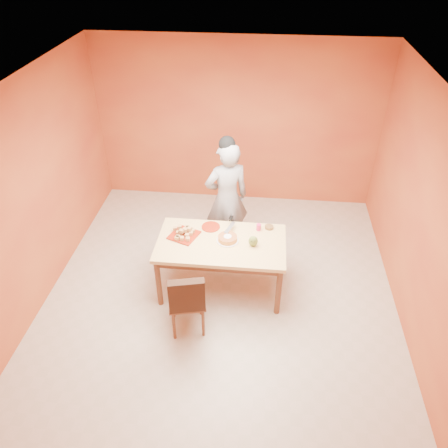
# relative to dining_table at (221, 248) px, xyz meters

# --- Properties ---
(floor) EXTENTS (5.00, 5.00, 0.00)m
(floor) POSITION_rel_dining_table_xyz_m (0.01, -0.21, -0.67)
(floor) COLOR beige
(floor) RESTS_ON ground
(ceiling) EXTENTS (5.00, 5.00, 0.00)m
(ceiling) POSITION_rel_dining_table_xyz_m (0.01, -0.21, 2.03)
(ceiling) COLOR white
(ceiling) RESTS_ON wall_back
(wall_back) EXTENTS (4.50, 0.00, 4.50)m
(wall_back) POSITION_rel_dining_table_xyz_m (0.01, 2.29, 0.68)
(wall_back) COLOR #C6652D
(wall_back) RESTS_ON floor
(wall_left) EXTENTS (0.00, 5.00, 5.00)m
(wall_left) POSITION_rel_dining_table_xyz_m (-2.24, -0.21, 0.68)
(wall_left) COLOR #C6652D
(wall_left) RESTS_ON floor
(wall_right) EXTENTS (0.00, 5.00, 5.00)m
(wall_right) POSITION_rel_dining_table_xyz_m (2.26, -0.21, 0.68)
(wall_right) COLOR #C6652D
(wall_right) RESTS_ON floor
(dining_table) EXTENTS (1.60, 0.90, 0.76)m
(dining_table) POSITION_rel_dining_table_xyz_m (0.00, 0.00, 0.00)
(dining_table) COLOR #DAC572
(dining_table) RESTS_ON floor
(dining_chair) EXTENTS (0.51, 0.57, 0.92)m
(dining_chair) POSITION_rel_dining_table_xyz_m (-0.32, -0.74, -0.19)
(dining_chair) COLOR brown
(dining_chair) RESTS_ON floor
(pastry_pile) EXTENTS (0.29, 0.29, 0.10)m
(pastry_pile) POSITION_rel_dining_table_xyz_m (-0.48, 0.08, 0.16)
(pastry_pile) COLOR tan
(pastry_pile) RESTS_ON pastry_platter
(person) EXTENTS (0.73, 0.61, 1.70)m
(person) POSITION_rel_dining_table_xyz_m (-0.01, 0.87, 0.19)
(person) COLOR gray
(person) RESTS_ON floor
(pastry_platter) EXTENTS (0.42, 0.42, 0.02)m
(pastry_platter) POSITION_rel_dining_table_xyz_m (-0.48, 0.08, 0.10)
(pastry_platter) COLOR maroon
(pastry_platter) RESTS_ON dining_table
(red_dinner_plate) EXTENTS (0.27, 0.27, 0.01)m
(red_dinner_plate) POSITION_rel_dining_table_xyz_m (-0.17, 0.29, 0.10)
(red_dinner_plate) COLOR maroon
(red_dinner_plate) RESTS_ON dining_table
(white_cake_plate) EXTENTS (0.33, 0.33, 0.01)m
(white_cake_plate) POSITION_rel_dining_table_xyz_m (0.08, 0.03, 0.10)
(white_cake_plate) COLOR white
(white_cake_plate) RESTS_ON dining_table
(sponge_cake) EXTENTS (0.25, 0.25, 0.05)m
(sponge_cake) POSITION_rel_dining_table_xyz_m (0.08, 0.03, 0.13)
(sponge_cake) COLOR orange
(sponge_cake) RESTS_ON white_cake_plate
(cake_server) EXTENTS (0.13, 0.27, 0.01)m
(cake_server) POSITION_rel_dining_table_xyz_m (0.09, 0.21, 0.17)
(cake_server) COLOR white
(cake_server) RESTS_ON sponge_cake
(egg_ornament) EXTENTS (0.12, 0.10, 0.14)m
(egg_ornament) POSITION_rel_dining_table_xyz_m (0.40, -0.04, 0.17)
(egg_ornament) COLOR olive
(egg_ornament) RESTS_ON dining_table
(magenta_glass) EXTENTS (0.08, 0.08, 0.09)m
(magenta_glass) POSITION_rel_dining_table_xyz_m (0.45, 0.30, 0.14)
(magenta_glass) COLOR #DA205E
(magenta_glass) RESTS_ON dining_table
(checker_tin) EXTENTS (0.11, 0.11, 0.03)m
(checker_tin) POSITION_rel_dining_table_xyz_m (0.59, 0.35, 0.11)
(checker_tin) COLOR #3B2410
(checker_tin) RESTS_ON dining_table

